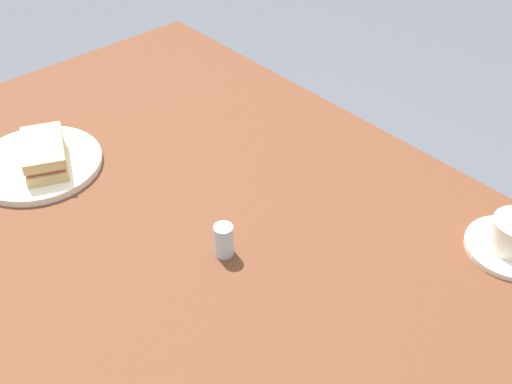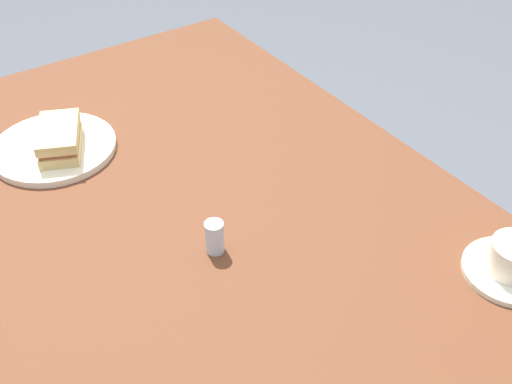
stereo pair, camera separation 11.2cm
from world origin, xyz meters
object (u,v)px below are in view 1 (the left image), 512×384
at_px(sandwich_plate, 38,164).
at_px(coffee_saucer, 511,247).
at_px(salt_shaker, 224,240).
at_px(sandwich_front, 44,154).
at_px(dining_table, 199,236).

distance_m(sandwich_plate, coffee_saucer, 0.88).
bearing_deg(salt_shaker, sandwich_plate, -164.36).
distance_m(sandwich_front, coffee_saucer, 0.85).
height_order(dining_table, sandwich_front, sandwich_front).
distance_m(dining_table, coffee_saucer, 0.55).
bearing_deg(coffee_saucer, sandwich_plate, -146.84).
height_order(dining_table, sandwich_plate, sandwich_plate).
bearing_deg(sandwich_plate, dining_table, 28.13).
height_order(sandwich_plate, coffee_saucer, sandwich_plate).
bearing_deg(dining_table, sandwich_front, -151.30).
height_order(sandwich_front, salt_shaker, sandwich_front).
bearing_deg(coffee_saucer, salt_shaker, -130.66).
relative_size(sandwich_front, salt_shaker, 2.61).
height_order(dining_table, salt_shaker, salt_shaker).
bearing_deg(dining_table, salt_shaker, -17.12).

